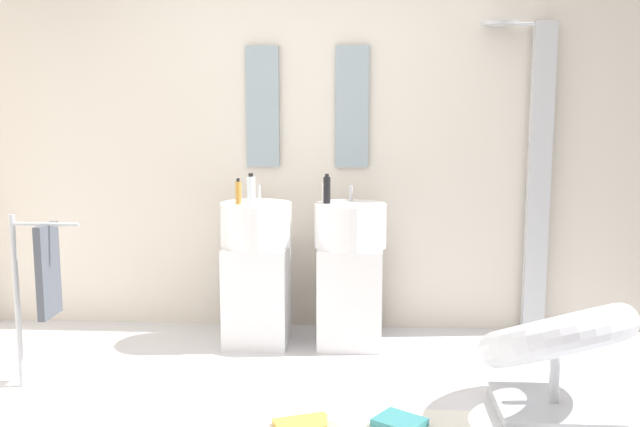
{
  "coord_description": "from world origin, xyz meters",
  "views": [
    {
      "loc": [
        0.38,
        -3.17,
        1.51
      ],
      "look_at": [
        0.15,
        0.55,
        0.95
      ],
      "focal_mm": 39.81,
      "sensor_mm": 36.0,
      "label": 1
    }
  ],
  "objects_px": {
    "pedestal_sink_left": "(257,270)",
    "coffee_mug": "(336,427)",
    "shower_column": "(537,174)",
    "soap_bottle_white": "(326,192)",
    "soap_bottle_black": "(327,190)",
    "soap_bottle_clear": "(251,190)",
    "pedestal_sink_right": "(350,271)",
    "soap_bottle_amber": "(238,192)",
    "magazine_teal": "(400,422)",
    "towel_rack": "(43,274)",
    "lounge_chair": "(556,346)",
    "magazine_ochre": "(304,426)"
  },
  "relations": [
    {
      "from": "pedestal_sink_left",
      "to": "coffee_mug",
      "type": "relative_size",
      "value": 11.55
    },
    {
      "from": "shower_column",
      "to": "soap_bottle_white",
      "type": "xyz_separation_m",
      "value": [
        -1.37,
        -0.25,
        -0.1
      ]
    },
    {
      "from": "coffee_mug",
      "to": "soap_bottle_black",
      "type": "xyz_separation_m",
      "value": [
        -0.11,
        1.32,
        0.95
      ]
    },
    {
      "from": "soap_bottle_clear",
      "to": "pedestal_sink_right",
      "type": "bearing_deg",
      "value": 10.1
    },
    {
      "from": "pedestal_sink_left",
      "to": "soap_bottle_amber",
      "type": "relative_size",
      "value": 6.34
    },
    {
      "from": "pedestal_sink_right",
      "to": "magazine_teal",
      "type": "bearing_deg",
      "value": -77.6
    },
    {
      "from": "pedestal_sink_right",
      "to": "towel_rack",
      "type": "height_order",
      "value": "pedestal_sink_right"
    },
    {
      "from": "pedestal_sink_right",
      "to": "soap_bottle_amber",
      "type": "xyz_separation_m",
      "value": [
        -0.7,
        -0.06,
        0.51
      ]
    },
    {
      "from": "pedestal_sink_left",
      "to": "coffee_mug",
      "type": "distance_m",
      "value": 1.5
    },
    {
      "from": "lounge_chair",
      "to": "magazine_teal",
      "type": "distance_m",
      "value": 0.86
    },
    {
      "from": "soap_bottle_amber",
      "to": "soap_bottle_black",
      "type": "distance_m",
      "value": 0.55
    },
    {
      "from": "magazine_teal",
      "to": "soap_bottle_white",
      "type": "xyz_separation_m",
      "value": [
        -0.42,
        1.25,
        0.95
      ]
    },
    {
      "from": "soap_bottle_clear",
      "to": "soap_bottle_black",
      "type": "height_order",
      "value": "soap_bottle_clear"
    },
    {
      "from": "pedestal_sink_right",
      "to": "magazine_teal",
      "type": "xyz_separation_m",
      "value": [
        0.26,
        -1.2,
        -0.45
      ]
    },
    {
      "from": "coffee_mug",
      "to": "soap_bottle_white",
      "type": "height_order",
      "value": "soap_bottle_white"
    },
    {
      "from": "soap_bottle_amber",
      "to": "lounge_chair",
      "type": "bearing_deg",
      "value": -28.27
    },
    {
      "from": "magazine_teal",
      "to": "soap_bottle_clear",
      "type": "bearing_deg",
      "value": 163.21
    },
    {
      "from": "lounge_chair",
      "to": "magazine_teal",
      "type": "bearing_deg",
      "value": -164.75
    },
    {
      "from": "pedestal_sink_left",
      "to": "soap_bottle_black",
      "type": "height_order",
      "value": "soap_bottle_black"
    },
    {
      "from": "soap_bottle_clear",
      "to": "soap_bottle_black",
      "type": "distance_m",
      "value": 0.47
    },
    {
      "from": "soap_bottle_clear",
      "to": "soap_bottle_amber",
      "type": "distance_m",
      "value": 0.1
    },
    {
      "from": "pedestal_sink_right",
      "to": "towel_rack",
      "type": "distance_m",
      "value": 1.82
    },
    {
      "from": "pedestal_sink_left",
      "to": "magazine_ochre",
      "type": "bearing_deg",
      "value": -71.93
    },
    {
      "from": "magazine_ochre",
      "to": "coffee_mug",
      "type": "bearing_deg",
      "value": -44.69
    },
    {
      "from": "coffee_mug",
      "to": "soap_bottle_white",
      "type": "distance_m",
      "value": 1.65
    },
    {
      "from": "coffee_mug",
      "to": "magazine_teal",
      "type": "bearing_deg",
      "value": 22.2
    },
    {
      "from": "pedestal_sink_right",
      "to": "lounge_chair",
      "type": "xyz_separation_m",
      "value": [
        1.03,
        -0.99,
        -0.13
      ]
    },
    {
      "from": "lounge_chair",
      "to": "soap_bottle_amber",
      "type": "bearing_deg",
      "value": 151.73
    },
    {
      "from": "magazine_teal",
      "to": "soap_bottle_clear",
      "type": "xyz_separation_m",
      "value": [
        -0.87,
        1.09,
        0.98
      ]
    },
    {
      "from": "soap_bottle_white",
      "to": "soap_bottle_black",
      "type": "relative_size",
      "value": 0.78
    },
    {
      "from": "magazine_teal",
      "to": "soap_bottle_black",
      "type": "distance_m",
      "value": 1.6
    },
    {
      "from": "lounge_chair",
      "to": "coffee_mug",
      "type": "distance_m",
      "value": 1.16
    },
    {
      "from": "pedestal_sink_right",
      "to": "magazine_teal",
      "type": "relative_size",
      "value": 4.64
    },
    {
      "from": "soap_bottle_clear",
      "to": "soap_bottle_white",
      "type": "distance_m",
      "value": 0.48
    },
    {
      "from": "coffee_mug",
      "to": "soap_bottle_clear",
      "type": "relative_size",
      "value": 0.45
    },
    {
      "from": "pedestal_sink_left",
      "to": "shower_column",
      "type": "bearing_deg",
      "value": 9.4
    },
    {
      "from": "pedestal_sink_right",
      "to": "shower_column",
      "type": "bearing_deg",
      "value": 13.89
    },
    {
      "from": "pedestal_sink_left",
      "to": "pedestal_sink_right",
      "type": "relative_size",
      "value": 1.0
    },
    {
      "from": "soap_bottle_black",
      "to": "coffee_mug",
      "type": "bearing_deg",
      "value": -85.08
    },
    {
      "from": "pedestal_sink_right",
      "to": "soap_bottle_white",
      "type": "height_order",
      "value": "soap_bottle_white"
    },
    {
      "from": "lounge_chair",
      "to": "soap_bottle_white",
      "type": "bearing_deg",
      "value": 138.98
    },
    {
      "from": "lounge_chair",
      "to": "coffee_mug",
      "type": "bearing_deg",
      "value": -162.76
    },
    {
      "from": "pedestal_sink_left",
      "to": "coffee_mug",
      "type": "xyz_separation_m",
      "value": [
        0.56,
        -1.32,
        -0.43
      ]
    },
    {
      "from": "pedestal_sink_left",
      "to": "magazine_ochre",
      "type": "xyz_separation_m",
      "value": [
        0.41,
        -1.25,
        -0.46
      ]
    },
    {
      "from": "lounge_chair",
      "to": "coffee_mug",
      "type": "xyz_separation_m",
      "value": [
        -1.07,
        -0.33,
        -0.3
      ]
    },
    {
      "from": "shower_column",
      "to": "towel_rack",
      "type": "bearing_deg",
      "value": -158.49
    },
    {
      "from": "towel_rack",
      "to": "soap_bottle_black",
      "type": "distance_m",
      "value": 1.72
    },
    {
      "from": "towel_rack",
      "to": "magazine_ochre",
      "type": "bearing_deg",
      "value": -17.02
    },
    {
      "from": "lounge_chair",
      "to": "pedestal_sink_left",
      "type": "bearing_deg",
      "value": 148.78
    },
    {
      "from": "towel_rack",
      "to": "soap_bottle_amber",
      "type": "relative_size",
      "value": 5.95
    }
  ]
}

